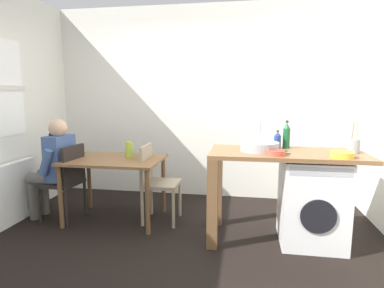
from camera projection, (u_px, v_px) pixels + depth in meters
The scene contains 18 objects.
ground_plane at pixel (177, 250), 3.04m from camera, with size 5.46×5.46×0.00m, color black.
wall_back at pixel (202, 103), 4.53m from camera, with size 4.60×0.10×2.70m, color silver.
radiator at pixel (10, 194), 3.61m from camera, with size 0.10×0.80×0.70m, color white.
dining_table at pixel (114, 167), 3.68m from camera, with size 1.10×0.76×0.74m.
chair_person_seat at pixel (67, 178), 3.68m from camera, with size 0.44×0.44×0.90m.
chair_opposite at pixel (155, 179), 3.67m from camera, with size 0.40×0.40×0.90m.
seated_person at pixel (54, 164), 3.70m from camera, with size 0.52×0.53×1.20m.
kitchen_counter at pixel (264, 167), 3.17m from camera, with size 1.50×0.68×0.92m.
washing_machine at pixel (312, 201), 3.14m from camera, with size 0.60×0.61×0.86m.
sink_basin at pixel (260, 146), 3.14m from camera, with size 0.38×0.38×0.09m, color #9EA0A5.
tap at pixel (259, 135), 3.30m from camera, with size 0.02×0.02×0.28m, color #B2B2B7.
bottle_tall_green at pixel (277, 140), 3.26m from camera, with size 0.07×0.07×0.19m.
bottle_squat_brown at pixel (286, 136), 3.29m from camera, with size 0.07×0.07×0.29m.
mixing_bowl at pixel (276, 152), 2.93m from camera, with size 0.17×0.17×0.05m.
utensil_crock at pixel (354, 146), 3.04m from camera, with size 0.11×0.11×0.30m.
colander at pixel (342, 154), 2.81m from camera, with size 0.20×0.20×0.06m.
vase at pixel (129, 150), 3.72m from camera, with size 0.09×0.09×0.19m, color #A8C63D.
scissors at pixel (283, 153), 3.02m from camera, with size 0.15×0.06×0.01m.
Camera 1 is at (0.61, -2.78, 1.48)m, focal length 29.57 mm.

